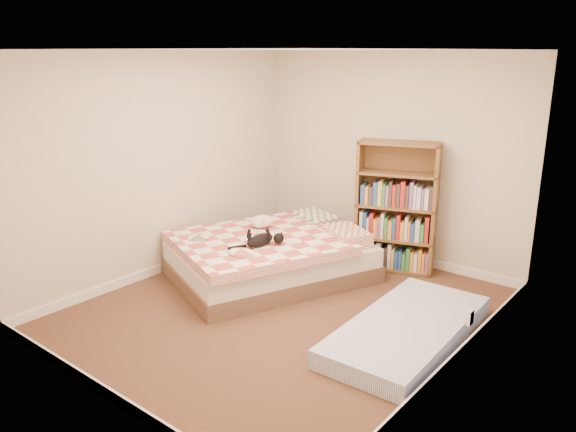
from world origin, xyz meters
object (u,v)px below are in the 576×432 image
Objects in this scene: white_dog at (262,221)px; black_cat at (262,239)px; bed at (273,256)px; floor_mattress at (407,330)px; bookshelf at (396,223)px.

black_cat is at bearing -32.07° from white_dog.
white_dog is at bearing 175.17° from bed.
floor_mattress is 1.81m from black_cat.
bed is 1.64× the size of bookshelf.
black_cat is (-0.82, -1.44, 0.01)m from bookshelf.
bookshelf is 0.80× the size of floor_mattress.
white_dog reaches higher than bed.
white_dog reaches higher than floor_mattress.
bed is 7.20× the size of white_dog.
bed is at bearing -10.97° from white_dog.
white_dog is at bearing 174.23° from black_cat.
bookshelf is at bearing 54.24° from white_dog.
bookshelf is at bearing 72.42° from bed.
bookshelf reaches higher than bed.
bookshelf is at bearing 102.70° from black_cat.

